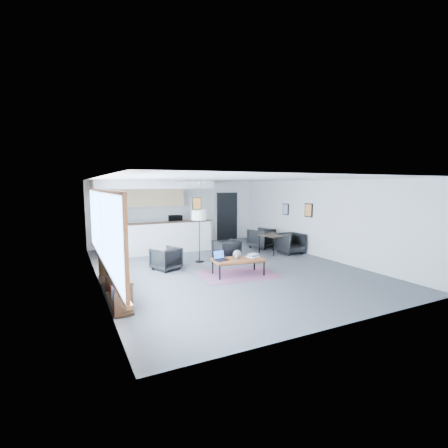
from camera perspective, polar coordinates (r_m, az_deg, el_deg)
name	(u,v)px	position (r m, az deg, el deg)	size (l,w,h in m)	color
room	(225,224)	(9.45, 0.17, 0.04)	(7.02, 9.02, 2.62)	#48484B
window	(102,229)	(7.59, -20.62, -0.90)	(0.10, 5.95, 1.66)	#8CBFFF
console	(113,280)	(7.69, -18.92, -9.34)	(0.35, 3.00, 0.80)	black
kitchenette	(153,213)	(12.51, -12.46, 1.90)	(4.20, 1.96, 2.60)	white
doorway	(227,216)	(14.43, 0.47, 1.48)	(1.10, 0.12, 2.15)	black
track_light	(180,182)	(11.19, -7.66, 7.33)	(1.60, 0.07, 0.15)	silver
wall_art_lower	(309,210)	(11.70, 14.64, 2.35)	(0.03, 0.38, 0.48)	black
wall_art_upper	(286,209)	(12.71, 10.79, 2.56)	(0.03, 0.34, 0.44)	black
kilim_rug	(238,275)	(8.90, 2.48, -8.89)	(2.19, 1.64, 0.01)	#693752
coffee_table	(238,260)	(8.80, 2.49, -6.37)	(1.44, 0.90, 0.44)	brown
laptop	(220,257)	(8.66, -0.70, -5.86)	(0.39, 0.34, 0.25)	black
ceramic_pot	(237,254)	(8.79, 2.30, -5.38)	(0.24, 0.24, 0.24)	gray
book_stack	(253,256)	(9.02, 5.06, -5.56)	(0.36, 0.32, 0.09)	silver
coaster	(243,260)	(8.67, 3.28, -6.33)	(0.12, 0.12, 0.01)	#E5590C
armchair_left	(166,258)	(9.49, -10.18, -5.82)	(0.69, 0.65, 0.71)	black
armchair_right	(227,249)	(10.44, 0.44, -4.47)	(0.72, 0.68, 0.74)	black
floor_lamp	(199,217)	(10.19, -4.38, 1.23)	(0.61, 0.61, 1.64)	black
dining_table	(274,236)	(11.66, 8.71, -2.16)	(0.94, 0.94, 0.67)	black
dining_chair_near	(291,244)	(11.81, 11.67, -3.43)	(0.67, 0.62, 0.69)	black
dining_chair_far	(261,239)	(12.65, 6.54, -2.60)	(0.69, 0.65, 0.71)	black
microwave	(175,218)	(13.24, -8.55, 1.06)	(0.52, 0.29, 0.35)	black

